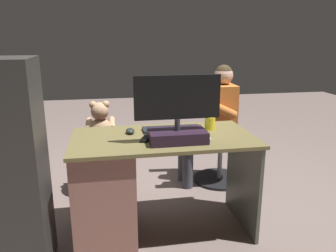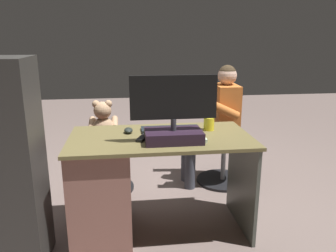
{
  "view_description": "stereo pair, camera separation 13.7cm",
  "coord_description": "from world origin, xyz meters",
  "px_view_note": "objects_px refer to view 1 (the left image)",
  "views": [
    {
      "loc": [
        0.36,
        2.58,
        1.39
      ],
      "look_at": [
        -0.09,
        0.09,
        0.7
      ],
      "focal_mm": 35.86,
      "sensor_mm": 36.0,
      "label": 1
    },
    {
      "loc": [
        0.22,
        2.6,
        1.39
      ],
      "look_at": [
        -0.09,
        0.09,
        0.7
      ],
      "focal_mm": 35.86,
      "sensor_mm": 36.0,
      "label": 2
    }
  ],
  "objects_px": {
    "tv_remote": "(146,138)",
    "person": "(213,115)",
    "monitor": "(177,121)",
    "computer_mouse": "(130,131)",
    "office_chair_teddy": "(103,163)",
    "visitor_chair": "(220,153)",
    "cup": "(210,123)",
    "teddy_bear": "(100,123)",
    "keyboard": "(172,129)",
    "desk": "(118,185)"
  },
  "relations": [
    {
      "from": "tv_remote",
      "to": "person",
      "type": "height_order",
      "value": "person"
    },
    {
      "from": "monitor",
      "to": "computer_mouse",
      "type": "relative_size",
      "value": 5.73
    },
    {
      "from": "office_chair_teddy",
      "to": "person",
      "type": "bearing_deg",
      "value": -178.48
    },
    {
      "from": "visitor_chair",
      "to": "person",
      "type": "relative_size",
      "value": 0.44
    },
    {
      "from": "cup",
      "to": "teddy_bear",
      "type": "relative_size",
      "value": 0.26
    },
    {
      "from": "monitor",
      "to": "visitor_chair",
      "type": "xyz_separation_m",
      "value": [
        -0.61,
        -0.89,
        -0.58
      ]
    },
    {
      "from": "keyboard",
      "to": "teddy_bear",
      "type": "distance_m",
      "value": 0.8
    },
    {
      "from": "keyboard",
      "to": "monitor",
      "type": "bearing_deg",
      "value": 86.67
    },
    {
      "from": "computer_mouse",
      "to": "visitor_chair",
      "type": "relative_size",
      "value": 0.19
    },
    {
      "from": "cup",
      "to": "visitor_chair",
      "type": "relative_size",
      "value": 0.19
    },
    {
      "from": "keyboard",
      "to": "person",
      "type": "xyz_separation_m",
      "value": [
        -0.51,
        -0.62,
        -0.06
      ]
    },
    {
      "from": "desk",
      "to": "computer_mouse",
      "type": "distance_m",
      "value": 0.38
    },
    {
      "from": "desk",
      "to": "visitor_chair",
      "type": "bearing_deg",
      "value": -142.92
    },
    {
      "from": "desk",
      "to": "teddy_bear",
      "type": "distance_m",
      "value": 0.79
    },
    {
      "from": "desk",
      "to": "office_chair_teddy",
      "type": "bearing_deg",
      "value": -81.16
    },
    {
      "from": "monitor",
      "to": "office_chair_teddy",
      "type": "xyz_separation_m",
      "value": [
        0.5,
        -0.86,
        -0.58
      ]
    },
    {
      "from": "office_chair_teddy",
      "to": "visitor_chair",
      "type": "distance_m",
      "value": 1.12
    },
    {
      "from": "tv_remote",
      "to": "person",
      "type": "xyz_separation_m",
      "value": [
        -0.72,
        -0.81,
        -0.06
      ]
    },
    {
      "from": "monitor",
      "to": "tv_remote",
      "type": "relative_size",
      "value": 3.67
    },
    {
      "from": "computer_mouse",
      "to": "tv_remote",
      "type": "bearing_deg",
      "value": 118.8
    },
    {
      "from": "computer_mouse",
      "to": "tv_remote",
      "type": "relative_size",
      "value": 0.64
    },
    {
      "from": "teddy_bear",
      "to": "visitor_chair",
      "type": "xyz_separation_m",
      "value": [
        -1.12,
        -0.02,
        -0.36
      ]
    },
    {
      "from": "cup",
      "to": "visitor_chair",
      "type": "bearing_deg",
      "value": -116.23
    },
    {
      "from": "monitor",
      "to": "keyboard",
      "type": "bearing_deg",
      "value": -93.33
    },
    {
      "from": "desk",
      "to": "visitor_chair",
      "type": "relative_size",
      "value": 2.48
    },
    {
      "from": "tv_remote",
      "to": "visitor_chair",
      "type": "xyz_separation_m",
      "value": [
        -0.81,
        -0.81,
        -0.45
      ]
    },
    {
      "from": "monitor",
      "to": "office_chair_teddy",
      "type": "height_order",
      "value": "monitor"
    },
    {
      "from": "desk",
      "to": "keyboard",
      "type": "xyz_separation_m",
      "value": [
        -0.41,
        -0.14,
        0.35
      ]
    },
    {
      "from": "monitor",
      "to": "person",
      "type": "distance_m",
      "value": 1.05
    },
    {
      "from": "desk",
      "to": "visitor_chair",
      "type": "height_order",
      "value": "desk"
    },
    {
      "from": "office_chair_teddy",
      "to": "teddy_bear",
      "type": "distance_m",
      "value": 0.36
    },
    {
      "from": "computer_mouse",
      "to": "keyboard",
      "type": "bearing_deg",
      "value": -174.97
    },
    {
      "from": "desk",
      "to": "person",
      "type": "relative_size",
      "value": 1.1
    },
    {
      "from": "keyboard",
      "to": "person",
      "type": "distance_m",
      "value": 0.81
    },
    {
      "from": "desk",
      "to": "cup",
      "type": "xyz_separation_m",
      "value": [
        -0.68,
        -0.11,
        0.38
      ]
    },
    {
      "from": "cup",
      "to": "tv_remote",
      "type": "xyz_separation_m",
      "value": [
        0.49,
        0.16,
        -0.04
      ]
    },
    {
      "from": "keyboard",
      "to": "person",
      "type": "height_order",
      "value": "person"
    },
    {
      "from": "cup",
      "to": "person",
      "type": "height_order",
      "value": "person"
    },
    {
      "from": "teddy_bear",
      "to": "visitor_chair",
      "type": "height_order",
      "value": "teddy_bear"
    },
    {
      "from": "monitor",
      "to": "keyboard",
      "type": "relative_size",
      "value": 1.31
    },
    {
      "from": "tv_remote",
      "to": "office_chair_teddy",
      "type": "relative_size",
      "value": 0.3
    },
    {
      "from": "monitor",
      "to": "keyboard",
      "type": "xyz_separation_m",
      "value": [
        -0.02,
        -0.26,
        -0.13
      ]
    },
    {
      "from": "office_chair_teddy",
      "to": "visitor_chair",
      "type": "height_order",
      "value": "same"
    },
    {
      "from": "office_chair_teddy",
      "to": "visitor_chair",
      "type": "relative_size",
      "value": 1.01
    },
    {
      "from": "keyboard",
      "to": "tv_remote",
      "type": "xyz_separation_m",
      "value": [
        0.21,
        0.19,
        -0.0
      ]
    },
    {
      "from": "visitor_chair",
      "to": "person",
      "type": "height_order",
      "value": "person"
    },
    {
      "from": "visitor_chair",
      "to": "desk",
      "type": "bearing_deg",
      "value": 37.08
    },
    {
      "from": "office_chair_teddy",
      "to": "monitor",
      "type": "bearing_deg",
      "value": 120.46
    },
    {
      "from": "desk",
      "to": "tv_remote",
      "type": "xyz_separation_m",
      "value": [
        -0.19,
        0.06,
        0.34
      ]
    },
    {
      "from": "desk",
      "to": "monitor",
      "type": "height_order",
      "value": "monitor"
    }
  ]
}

